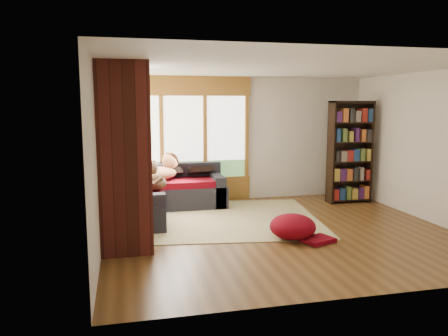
{
  "coord_description": "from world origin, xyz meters",
  "views": [
    {
      "loc": [
        -2.4,
        -6.46,
        2.04
      ],
      "look_at": [
        -0.74,
        0.74,
        0.95
      ],
      "focal_mm": 35.0,
      "sensor_mm": 36.0,
      "label": 1
    }
  ],
  "objects": [
    {
      "name": "dog_brindle",
      "position": [
        -1.94,
        1.16,
        0.75
      ],
      "size": [
        0.56,
        0.82,
        0.42
      ],
      "rotation": [
        0.0,
        0.0,
        1.71
      ],
      "color": "#392317",
      "rests_on": "sectional_sofa"
    },
    {
      "name": "dog_tan",
      "position": [
        -1.72,
        1.97,
        0.77
      ],
      "size": [
        0.94,
        0.84,
        0.46
      ],
      "rotation": [
        0.0,
        0.0,
        0.52
      ],
      "color": "brown",
      "rests_on": "sectional_sofa"
    },
    {
      "name": "windows_left",
      "position": [
        -2.72,
        1.2,
        1.35
      ],
      "size": [
        0.1,
        2.62,
        1.9
      ],
      "color": "olive",
      "rests_on": "wall_left"
    },
    {
      "name": "wall_right",
      "position": [
        2.75,
        0.0,
        1.3
      ],
      "size": [
        0.04,
        5.0,
        2.6
      ],
      "primitive_type": "cube",
      "color": "silver",
      "rests_on": "ground"
    },
    {
      "name": "sectional_sofa",
      "position": [
        -1.95,
        1.7,
        0.3
      ],
      "size": [
        2.2,
        2.2,
        0.8
      ],
      "rotation": [
        0.0,
        0.0,
        -0.01
      ],
      "color": "black",
      "rests_on": "ground"
    },
    {
      "name": "wall_back",
      "position": [
        0.0,
        2.5,
        1.3
      ],
      "size": [
        5.5,
        0.04,
        2.6
      ],
      "primitive_type": "cube",
      "color": "silver",
      "rests_on": "ground"
    },
    {
      "name": "floor",
      "position": [
        0.0,
        0.0,
        0.0
      ],
      "size": [
        5.5,
        5.5,
        0.0
      ],
      "primitive_type": "plane",
      "color": "#4F3116",
      "rests_on": "ground"
    },
    {
      "name": "roller_blind",
      "position": [
        -2.69,
        2.03,
        1.75
      ],
      "size": [
        0.03,
        0.72,
        0.9
      ],
      "primitive_type": "cube",
      "color": "gray",
      "rests_on": "wall_left"
    },
    {
      "name": "windows_back",
      "position": [
        -1.2,
        2.47,
        1.35
      ],
      "size": [
        2.82,
        0.1,
        1.9
      ],
      "color": "olive",
      "rests_on": "wall_back"
    },
    {
      "name": "wall_front",
      "position": [
        0.0,
        -2.5,
        1.3
      ],
      "size": [
        5.5,
        0.04,
        2.6
      ],
      "primitive_type": "cube",
      "color": "silver",
      "rests_on": "ground"
    },
    {
      "name": "throw_pillows",
      "position": [
        -1.86,
        1.75,
        0.79
      ],
      "size": [
        1.98,
        1.68,
        0.45
      ],
      "color": "black",
      "rests_on": "sectional_sofa"
    },
    {
      "name": "ceiling",
      "position": [
        0.0,
        0.0,
        2.6
      ],
      "size": [
        5.5,
        5.5,
        0.0
      ],
      "primitive_type": "plane",
      "color": "white"
    },
    {
      "name": "bookshelf",
      "position": [
        2.14,
        1.67,
        1.05
      ],
      "size": [
        0.9,
        0.3,
        2.1
      ],
      "color": "black",
      "rests_on": "ground"
    },
    {
      "name": "area_rug",
      "position": [
        -0.89,
        0.97,
        0.01
      ],
      "size": [
        3.99,
        3.25,
        0.01
      ],
      "primitive_type": "cube",
      "rotation": [
        0.0,
        0.0,
        -0.13
      ],
      "color": "beige",
      "rests_on": "ground"
    },
    {
      "name": "wall_left",
      "position": [
        -2.75,
        0.0,
        1.3
      ],
      "size": [
        0.04,
        5.0,
        2.6
      ],
      "primitive_type": "cube",
      "color": "silver",
      "rests_on": "ground"
    },
    {
      "name": "pouf",
      "position": [
        0.06,
        -0.43,
        0.2
      ],
      "size": [
        0.8,
        0.8,
        0.38
      ],
      "primitive_type": "ellipsoid",
      "rotation": [
        0.0,
        0.0,
        -0.15
      ],
      "color": "maroon",
      "rests_on": "area_rug"
    },
    {
      "name": "brick_chimney",
      "position": [
        -2.4,
        -0.35,
        1.3
      ],
      "size": [
        0.7,
        0.7,
        2.6
      ],
      "primitive_type": "cube",
      "color": "#471914",
      "rests_on": "ground"
    }
  ]
}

